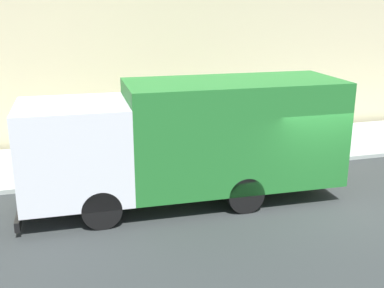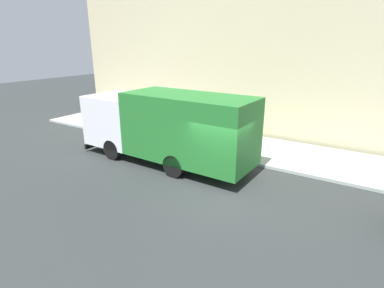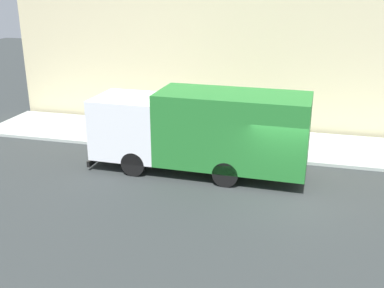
% 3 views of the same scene
% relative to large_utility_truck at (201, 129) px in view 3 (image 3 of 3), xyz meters
% --- Properties ---
extents(ground, '(80.00, 80.00, 0.00)m').
position_rel_large_utility_truck_xyz_m(ground, '(-1.21, -3.31, -1.79)').
color(ground, '#2D3232').
extents(sidewalk, '(4.10, 30.00, 0.13)m').
position_rel_large_utility_truck_xyz_m(sidewalk, '(3.84, -3.31, -1.72)').
color(sidewalk, '#A6AFA8').
rests_on(sidewalk, ground).
extents(building_facade, '(0.50, 30.00, 11.17)m').
position_rel_large_utility_truck_xyz_m(building_facade, '(6.39, -3.31, 3.80)').
color(building_facade, beige).
rests_on(building_facade, ground).
extents(large_utility_truck, '(2.64, 8.52, 3.26)m').
position_rel_large_utility_truck_xyz_m(large_utility_truck, '(0.00, 0.00, 0.00)').
color(large_utility_truck, white).
rests_on(large_utility_truck, ground).
extents(pedestrian_walking, '(0.46, 0.46, 1.69)m').
position_rel_large_utility_truck_xyz_m(pedestrian_walking, '(2.71, -0.78, -0.77)').
color(pedestrian_walking, '#545448').
rests_on(pedestrian_walking, sidewalk).
extents(street_sign_post, '(0.44, 0.08, 2.48)m').
position_rel_large_utility_truck_xyz_m(street_sign_post, '(2.17, -0.21, -0.18)').
color(street_sign_post, '#4C5156').
rests_on(street_sign_post, sidewalk).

